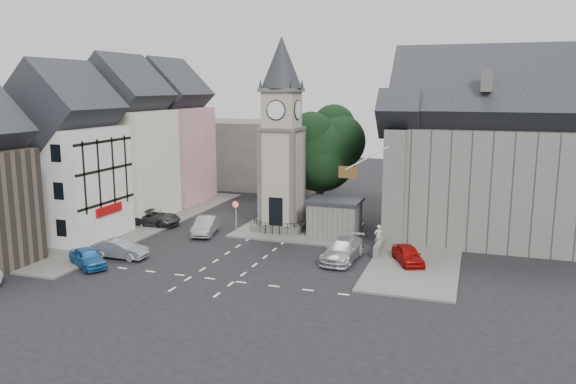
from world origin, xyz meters
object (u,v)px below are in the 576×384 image
(stone_shelter, at_px, (335,217))
(car_east_red, at_px, (408,255))
(clock_tower, at_px, (282,136))
(pedestrian, at_px, (378,237))
(car_west_blue, at_px, (88,258))

(stone_shelter, xyz_separation_m, car_east_red, (6.70, -5.82, -0.89))
(clock_tower, xyz_separation_m, pedestrian, (8.88, -3.11, -7.20))
(car_west_blue, bearing_deg, clock_tower, -1.94)
(clock_tower, xyz_separation_m, car_east_red, (11.50, -6.31, -7.46))
(clock_tower, bearing_deg, stone_shelter, -5.84)
(stone_shelter, distance_m, car_west_blue, 19.46)
(clock_tower, height_order, stone_shelter, clock_tower)
(car_east_red, height_order, pedestrian, pedestrian)
(car_west_blue, xyz_separation_m, car_east_red, (20.68, 7.68, 0.01))
(car_west_blue, bearing_deg, car_east_red, -38.30)
(clock_tower, bearing_deg, car_east_red, -28.77)
(clock_tower, relative_size, stone_shelter, 3.78)
(stone_shelter, height_order, pedestrian, stone_shelter)
(car_west_blue, height_order, car_east_red, car_east_red)
(car_east_red, bearing_deg, stone_shelter, 115.25)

